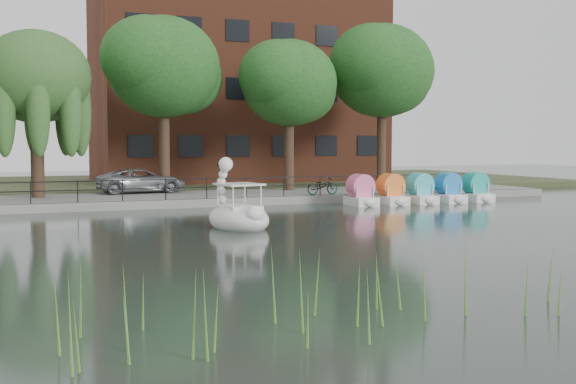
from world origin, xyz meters
TOP-DOWN VIEW (x-y plane):
  - ground_plane at (0.00, 0.00)m, footprint 120.00×120.00m
  - promenade at (0.00, 16.00)m, footprint 40.00×6.00m
  - kerb at (0.00, 13.05)m, footprint 40.00×0.25m
  - land_strip at (0.00, 30.00)m, footprint 60.00×22.00m
  - railing at (0.00, 13.25)m, footprint 32.00×0.05m
  - apartment_building at (7.00, 29.97)m, footprint 20.00×10.07m
  - willow_mid at (-7.50, 17.00)m, footprint 5.32×5.32m
  - broadleaf_center at (-1.00, 18.00)m, footprint 6.00×6.00m
  - broadleaf_right at (6.00, 17.50)m, footprint 5.40×5.40m
  - broadleaf_far at (12.50, 18.50)m, footprint 6.30×6.30m
  - minivan at (-2.20, 18.28)m, footprint 2.83×5.54m
  - bicycle at (6.19, 13.40)m, footprint 0.69×1.75m
  - swan_boat at (-1.26, 4.53)m, footprint 2.37×3.29m
  - pedal_boat_row at (10.61, 11.09)m, footprint 7.95×1.70m

SIDE VIEW (x-z plane):
  - ground_plane at x=0.00m, z-range 0.00..0.00m
  - land_strip at x=0.00m, z-range 0.00..0.36m
  - promenade at x=0.00m, z-range 0.00..0.40m
  - kerb at x=0.00m, z-range 0.00..0.40m
  - swan_boat at x=-1.26m, z-range -0.72..1.84m
  - pedal_boat_row at x=10.61m, z-range -0.09..1.31m
  - bicycle at x=6.19m, z-range 0.40..1.40m
  - railing at x=0.00m, z-range 0.65..1.65m
  - minivan at x=-2.20m, z-range 0.40..1.90m
  - willow_mid at x=-7.50m, z-range 2.17..10.32m
  - broadleaf_right at x=6.00m, z-range 2.22..10.55m
  - broadleaf_center at x=-1.00m, z-range 2.44..11.69m
  - broadleaf_far at x=12.50m, z-range 2.54..12.25m
  - apartment_building at x=7.00m, z-range 0.36..18.36m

